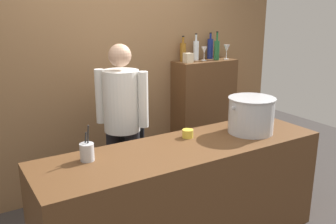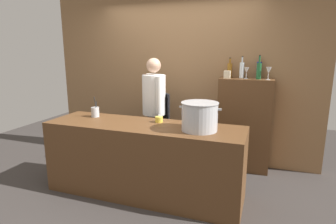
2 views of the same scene
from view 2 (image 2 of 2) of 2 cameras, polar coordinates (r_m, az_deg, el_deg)
The scene contains 15 objects.
ground_plane at distance 3.73m, azimuth -4.71°, elevation -15.97°, with size 8.00×8.00×0.00m, color #383330.
brick_back_panel at distance 4.59m, azimuth 2.24°, elevation 9.10°, with size 4.40×0.10×3.00m, color olive.
prep_counter at distance 3.54m, azimuth -4.85°, elevation -9.56°, with size 2.42×0.70×0.90m, color brown.
bar_cabinet at distance 4.32m, azimuth 15.15°, elevation -2.55°, with size 0.76×0.32×1.37m, color brown.
chef at distance 4.16m, azimuth -2.78°, elevation 1.27°, with size 0.43×0.45×1.66m.
stockpot_large at distance 3.12m, azimuth 6.43°, elevation -0.89°, with size 0.47×0.41×0.32m.
utensil_crock at distance 3.86m, azimuth -14.53°, elevation 0.04°, with size 0.10×0.10×0.27m.
butter_jar at distance 3.48m, azimuth -1.84°, elevation -1.50°, with size 0.10×0.10×0.07m, color yellow.
wine_bottle_clear at distance 4.26m, azimuth 14.72°, elevation 8.28°, with size 0.07×0.07×0.31m.
wine_bottle_green at distance 4.16m, azimuth 17.94°, elevation 8.01°, with size 0.07×0.07×0.33m.
wine_bottle_amber at distance 4.29m, azimuth 12.39°, elevation 8.32°, with size 0.07×0.07×0.29m.
wine_bottle_cobalt at distance 4.28m, azimuth 17.93°, elevation 8.17°, with size 0.07×0.07×0.31m.
wine_glass_short at distance 4.12m, azimuth 19.70°, elevation 7.88°, with size 0.07×0.07×0.17m.
wine_glass_wide at distance 4.19m, azimuth 15.61°, elevation 8.08°, with size 0.07×0.07×0.16m.
spice_tin_cream at distance 4.17m, azimuth 11.89°, elevation 7.43°, with size 0.09×0.09×0.11m, color beige.
Camera 2 is at (1.38, -2.97, 1.79)m, focal length 30.09 mm.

